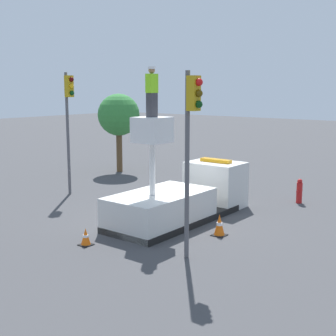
# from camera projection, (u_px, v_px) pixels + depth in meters

# --- Properties ---
(ground_plane) EXTENTS (120.00, 120.00, 0.00)m
(ground_plane) POSITION_uv_depth(u_px,v_px,m) (174.00, 221.00, 18.19)
(ground_plane) COLOR #424244
(bucket_truck) EXTENTS (6.78, 2.39, 4.10)m
(bucket_truck) POSITION_uv_depth(u_px,v_px,m) (181.00, 198.00, 18.41)
(bucket_truck) COLOR black
(bucket_truck) RESTS_ON ground
(worker) EXTENTS (0.40, 0.26, 1.75)m
(worker) POSITION_uv_depth(u_px,v_px,m) (152.00, 92.00, 16.33)
(worker) COLOR #38383D
(worker) RESTS_ON bucket_truck
(traffic_light_pole) EXTENTS (0.34, 0.57, 5.62)m
(traffic_light_pole) POSITION_uv_depth(u_px,v_px,m) (191.00, 128.00, 13.56)
(traffic_light_pole) COLOR #515156
(traffic_light_pole) RESTS_ON ground
(traffic_light_across) EXTENTS (0.34, 0.57, 5.84)m
(traffic_light_across) POSITION_uv_depth(u_px,v_px,m) (69.00, 109.00, 22.08)
(traffic_light_across) COLOR #515156
(traffic_light_across) RESTS_ON ground
(fire_hydrant) EXTENTS (0.50, 0.26, 1.11)m
(fire_hydrant) POSITION_uv_depth(u_px,v_px,m) (299.00, 191.00, 20.96)
(fire_hydrant) COLOR red
(fire_hydrant) RESTS_ON ground
(traffic_cone_rear) EXTENTS (0.41, 0.41, 0.57)m
(traffic_cone_rear) POSITION_uv_depth(u_px,v_px,m) (86.00, 237.00, 15.37)
(traffic_cone_rear) COLOR black
(traffic_cone_rear) RESTS_ON ground
(traffic_cone_curbside) EXTENTS (0.47, 0.47, 0.77)m
(traffic_cone_curbside) POSITION_uv_depth(u_px,v_px,m) (219.00, 225.00, 16.36)
(traffic_cone_curbside) COLOR black
(traffic_cone_curbside) RESTS_ON ground
(tree_left_bg) EXTENTS (2.54, 2.54, 4.77)m
(tree_left_bg) POSITION_uv_depth(u_px,v_px,m) (119.00, 115.00, 28.38)
(tree_left_bg) COLOR brown
(tree_left_bg) RESTS_ON ground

